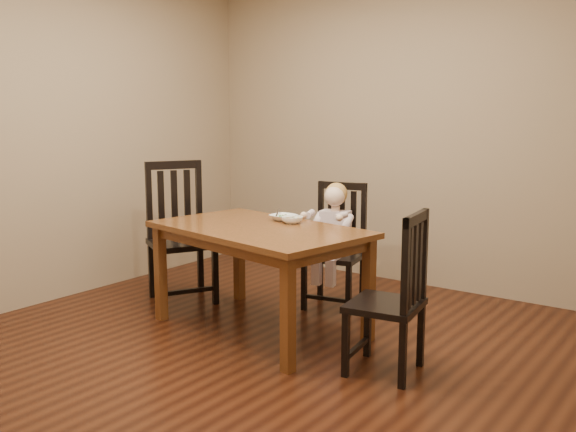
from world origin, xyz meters
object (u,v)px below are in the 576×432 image
Objects in this scene: chair_left at (180,234)px; bowl_peas at (283,217)px; toddler at (334,233)px; bowl_veg at (292,220)px; chair_right at (393,297)px; chair_child at (336,248)px; dining_table at (259,239)px.

bowl_peas is at bearing 124.25° from chair_left.
chair_left is at bearing 14.15° from toddler.
toddler is at bearing 86.06° from bowl_veg.
toddler is 0.54m from bowl_veg.
chair_left is at bearing 72.24° from chair_right.
chair_child reaches higher than bowl_peas.
bowl_peas is (-1.11, 0.42, 0.30)m from chair_right.
bowl_veg is (0.12, -0.05, 0.00)m from bowl_peas.
chair_right is at bearing 124.24° from chair_child.
toddler is at bearing 38.64° from chair_right.
bowl_peas is at bearing 60.41° from chair_right.
chair_right is 1.10m from bowl_veg.
chair_child reaches higher than chair_right.
chair_child is 0.63m from bowl_veg.
chair_child is at bearing 74.28° from bowl_peas.
chair_left is 1.00m from bowl_peas.
toddler reaches higher than bowl_veg.
chair_right is 1.31m from toddler.
chair_child is at bearing 87.43° from bowl_veg.
bowl_veg is (1.09, 0.04, 0.23)m from chair_left.
chair_left is 7.18× the size of bowl_veg.
chair_child reaches higher than bowl_veg.
chair_right is (0.97, -0.93, -0.00)m from chair_child.
toddler is (1.12, 0.55, 0.06)m from chair_left.
dining_table is at bearing 107.28° from chair_left.
chair_child is 1.00× the size of chair_right.
dining_table is 1.12m from chair_right.
toddler is at bearing 90.00° from chair_child.
dining_table is at bearing 74.56° from chair_right.
chair_right reaches higher than dining_table.
chair_left is 1.25m from toddler.
toddler reaches higher than bowl_peas.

